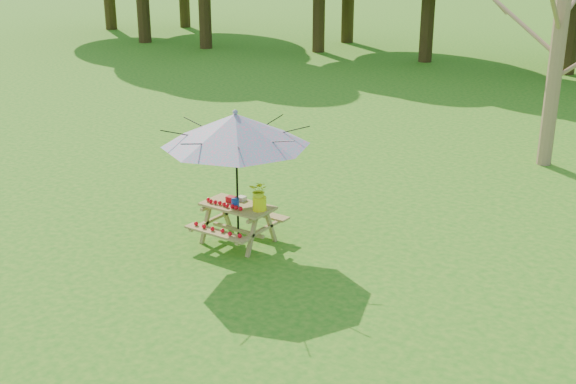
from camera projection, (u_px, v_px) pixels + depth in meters
The scene contains 5 objects.
picnic_table at pixel (238, 224), 11.99m from camera, with size 1.20×1.32×0.67m.
patio_umbrella at pixel (236, 130), 11.44m from camera, with size 2.57×2.57×2.27m.
produce_bins at pixel (235, 201), 11.91m from camera, with size 0.32×0.41×0.13m.
tomatoes_row at pixel (224, 204), 11.80m from camera, with size 0.77×0.13×0.07m, color red, non-canonical shape.
flower_bucket at pixel (259, 195), 11.56m from camera, with size 0.37×0.35×0.50m.
Camera 1 is at (7.05, -4.02, 4.86)m, focal length 45.00 mm.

